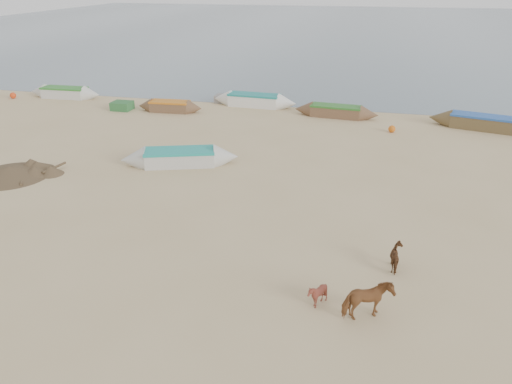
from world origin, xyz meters
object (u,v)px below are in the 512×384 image
at_px(calf_right, 398,258).
at_px(cow_adult, 367,301).
at_px(calf_front, 317,294).
at_px(near_canoe, 180,157).

bearing_deg(calf_right, cow_adult, 133.17).
bearing_deg(cow_adult, calf_right, -47.16).
relative_size(cow_adult, calf_right, 1.67).
xyz_separation_m(calf_front, calf_right, (2.39, 2.68, 0.03)).
bearing_deg(cow_adult, calf_front, 50.08).
bearing_deg(cow_adult, near_canoe, 13.56).
distance_m(calf_front, near_canoe, 13.35).
bearing_deg(calf_front, calf_right, 120.79).
bearing_deg(calf_right, near_canoe, 25.60).
relative_size(calf_front, calf_right, 0.94).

